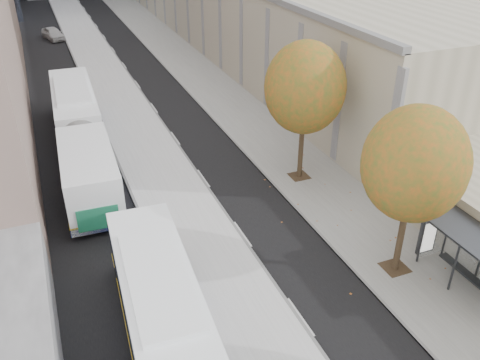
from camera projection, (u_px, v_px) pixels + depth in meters
bus_platform at (128, 116)px, 37.74m from camera, size 4.25×150.00×0.15m
sidewalk at (228, 102)px, 40.38m from camera, size 4.75×150.00×0.08m
bus_shelter at (477, 244)px, 20.47m from camera, size 1.90×4.40×2.53m
tree_c at (415, 164)px, 19.92m from camera, size 4.20×4.20×7.28m
tree_d at (305, 88)px, 27.06m from camera, size 4.40×4.40×7.60m
bus_far at (80, 133)px, 31.17m from camera, size 3.38×18.46×3.06m
distant_car at (53, 34)px, 57.20m from camera, size 2.62×4.31×1.37m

